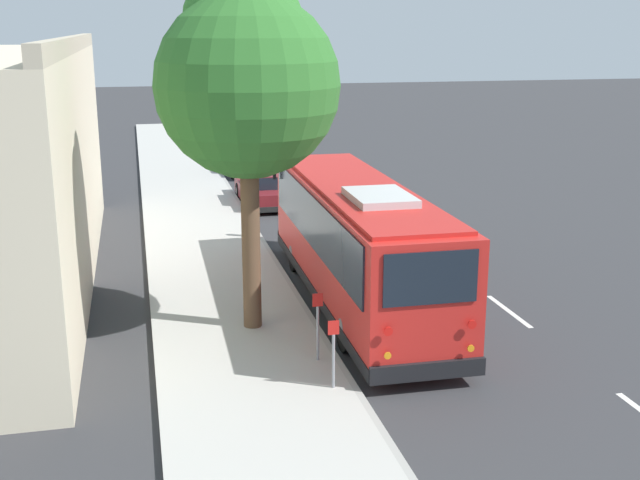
# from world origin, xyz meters

# --- Properties ---
(ground_plane) EXTENTS (160.00, 160.00, 0.00)m
(ground_plane) POSITION_xyz_m (0.00, 0.00, 0.00)
(ground_plane) COLOR #333335
(sidewalk_slab) EXTENTS (80.00, 3.70, 0.15)m
(sidewalk_slab) POSITION_xyz_m (0.00, 3.53, 0.07)
(sidewalk_slab) COLOR #B2AFA8
(sidewalk_slab) RESTS_ON ground
(curb_strip) EXTENTS (80.00, 0.14, 0.15)m
(curb_strip) POSITION_xyz_m (0.00, 1.61, 0.07)
(curb_strip) COLOR #9D9A94
(curb_strip) RESTS_ON ground
(shuttle_bus) EXTENTS (10.96, 2.58, 3.28)m
(shuttle_bus) POSITION_xyz_m (0.06, 0.15, 1.76)
(shuttle_bus) COLOR red
(shuttle_bus) RESTS_ON ground
(parked_sedan_maroon) EXTENTS (4.52, 1.71, 1.29)m
(parked_sedan_maroon) POSITION_xyz_m (12.42, 0.68, 0.60)
(parked_sedan_maroon) COLOR maroon
(parked_sedan_maroon) RESTS_ON ground
(parked_sedan_blue) EXTENTS (4.28, 1.92, 1.31)m
(parked_sedan_blue) POSITION_xyz_m (19.56, 0.37, 0.61)
(parked_sedan_blue) COLOR navy
(parked_sedan_blue) RESTS_ON ground
(street_tree) EXTENTS (4.05, 4.05, 8.18)m
(street_tree) POSITION_xyz_m (-1.20, 3.07, 5.95)
(street_tree) COLOR brown
(street_tree) RESTS_ON sidewalk_slab
(sign_post_near) EXTENTS (0.06, 0.22, 1.38)m
(sign_post_near) POSITION_xyz_m (-4.96, 2.03, 0.86)
(sign_post_near) COLOR gray
(sign_post_near) RESTS_ON sidewalk_slab
(sign_post_far) EXTENTS (0.06, 0.22, 1.47)m
(sign_post_far) POSITION_xyz_m (-3.61, 2.03, 0.91)
(sign_post_far) COLOR gray
(sign_post_far) RESTS_ON sidewalk_slab
(fire_hydrant) EXTENTS (0.22, 0.22, 0.81)m
(fire_hydrant) POSITION_xyz_m (6.92, 1.99, 0.55)
(fire_hydrant) COLOR #99999E
(fire_hydrant) RESTS_ON sidewalk_slab
(lane_stripe_mid) EXTENTS (2.40, 0.14, 0.01)m
(lane_stripe_mid) POSITION_xyz_m (-1.38, -3.41, 0.00)
(lane_stripe_mid) COLOR silver
(lane_stripe_mid) RESTS_ON ground
(lane_stripe_ahead) EXTENTS (2.40, 0.14, 0.01)m
(lane_stripe_ahead) POSITION_xyz_m (4.62, -3.41, 0.00)
(lane_stripe_ahead) COLOR silver
(lane_stripe_ahead) RESTS_ON ground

